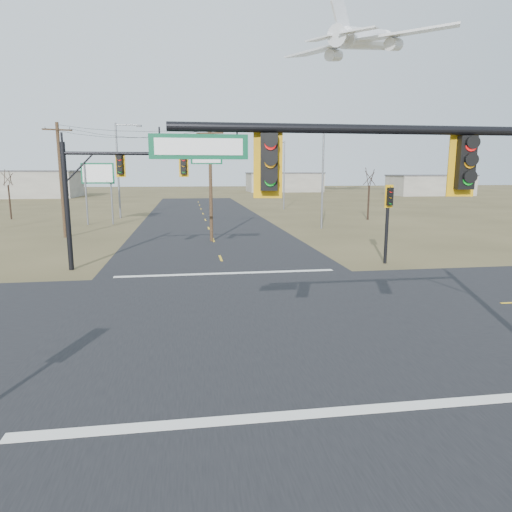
# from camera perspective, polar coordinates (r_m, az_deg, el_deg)

# --- Properties ---
(ground) EXTENTS (320.00, 320.00, 0.00)m
(ground) POSITION_cam_1_polar(r_m,az_deg,el_deg) (17.85, -1.60, -7.50)
(ground) COLOR brown
(ground) RESTS_ON ground
(road_ew) EXTENTS (160.00, 14.00, 0.02)m
(road_ew) POSITION_cam_1_polar(r_m,az_deg,el_deg) (17.84, -1.60, -7.47)
(road_ew) COLOR black
(road_ew) RESTS_ON ground
(road_ns) EXTENTS (14.00, 160.00, 0.02)m
(road_ns) POSITION_cam_1_polar(r_m,az_deg,el_deg) (17.84, -1.60, -7.46)
(road_ns) COLOR black
(road_ns) RESTS_ON ground
(stop_bar_near) EXTENTS (12.00, 0.40, 0.01)m
(stop_bar_near) POSITION_cam_1_polar(r_m,az_deg,el_deg) (11.03, 3.44, -19.33)
(stop_bar_near) COLOR silver
(stop_bar_near) RESTS_ON road_ns
(stop_bar_far) EXTENTS (12.00, 0.40, 0.01)m
(stop_bar_far) POSITION_cam_1_polar(r_m,az_deg,el_deg) (25.04, -3.69, -2.17)
(stop_bar_far) COLOR silver
(stop_bar_far) RESTS_ON road_ns
(mast_arm_near) EXTENTS (10.34, 0.49, 6.91)m
(mast_arm_near) POSITION_cam_1_polar(r_m,az_deg,el_deg) (10.36, 25.52, 6.88)
(mast_arm_near) COLOR black
(mast_arm_near) RESTS_ON ground
(mast_arm_far) EXTENTS (8.84, 0.53, 7.11)m
(mast_arm_far) POSITION_cam_1_polar(r_m,az_deg,el_deg) (26.99, -16.60, 9.27)
(mast_arm_far) COLOR black
(mast_arm_far) RESTS_ON ground
(pedestal_signal_ne) EXTENTS (0.63, 0.55, 4.77)m
(pedestal_signal_ne) POSITION_cam_1_polar(r_m,az_deg,el_deg) (28.39, 16.26, 5.87)
(pedestal_signal_ne) COLOR black
(pedestal_signal_ne) RESTS_ON ground
(utility_pole_near) EXTENTS (2.05, 1.03, 9.03)m
(utility_pole_near) POSITION_cam_1_polar(r_m,az_deg,el_deg) (36.40, -5.70, 9.18)
(utility_pole_near) COLOR #4B3620
(utility_pole_near) RESTS_ON ground
(utility_pole_far) EXTENTS (2.21, 0.93, 9.49)m
(utility_pole_far) POSITION_cam_1_polar(r_m,az_deg,el_deg) (41.79, -23.19, 8.87)
(utility_pole_far) COLOR #4B3620
(utility_pole_far) RESTS_ON ground
(highway_sign) EXTENTS (3.40, 0.51, 6.41)m
(highway_sign) POSITION_cam_1_polar(r_m,az_deg,el_deg) (50.84, -19.14, 8.79)
(highway_sign) COLOR slate
(highway_sign) RESTS_ON ground
(streetlight_a) EXTENTS (2.66, 0.24, 9.59)m
(streetlight_a) POSITION_cam_1_polar(r_m,az_deg,el_deg) (45.07, 8.09, 10.23)
(streetlight_a) COLOR slate
(streetlight_a) RESTS_ON ground
(streetlight_b) EXTENTS (2.77, 0.41, 9.91)m
(streetlight_b) POSITION_cam_1_polar(r_m,az_deg,el_deg) (68.18, 3.36, 10.52)
(streetlight_b) COLOR slate
(streetlight_b) RESTS_ON ground
(streetlight_c) EXTENTS (3.11, 0.50, 11.09)m
(streetlight_c) POSITION_cam_1_polar(r_m,az_deg,el_deg) (57.18, -16.66, 10.79)
(streetlight_c) COLOR slate
(streetlight_c) RESTS_ON ground
(bare_tree_b) EXTENTS (2.75, 2.75, 6.08)m
(bare_tree_b) POSITION_cam_1_polar(r_m,az_deg,el_deg) (60.87, -28.65, 8.62)
(bare_tree_b) COLOR black
(bare_tree_b) RESTS_ON ground
(bare_tree_c) EXTENTS (2.91, 2.91, 6.31)m
(bare_tree_c) POSITION_cam_1_polar(r_m,az_deg,el_deg) (54.59, 14.01, 9.60)
(bare_tree_c) COLOR black
(bare_tree_c) RESTS_ON ground
(warehouse_left) EXTENTS (28.00, 14.00, 5.50)m
(warehouse_left) POSITION_cam_1_polar(r_m,az_deg,el_deg) (113.43, -28.42, 7.86)
(warehouse_left) COLOR #AAA697
(warehouse_left) RESTS_ON ground
(warehouse_mid) EXTENTS (20.00, 12.00, 5.00)m
(warehouse_mid) POSITION_cam_1_polar(r_m,az_deg,el_deg) (129.74, 3.50, 9.15)
(warehouse_mid) COLOR #AAA697
(warehouse_mid) RESTS_ON ground
(warehouse_right) EXTENTS (18.00, 10.00, 4.50)m
(warehouse_right) POSITION_cam_1_polar(r_m,az_deg,el_deg) (116.78, 20.89, 8.22)
(warehouse_right) COLOR #AAA697
(warehouse_right) RESTS_ON ground
(jet_airliner) EXTENTS (33.03, 32.92, 14.79)m
(jet_airliner) POSITION_cam_1_polar(r_m,az_deg,el_deg) (98.54, 13.24, 24.92)
(jet_airliner) COLOR silver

